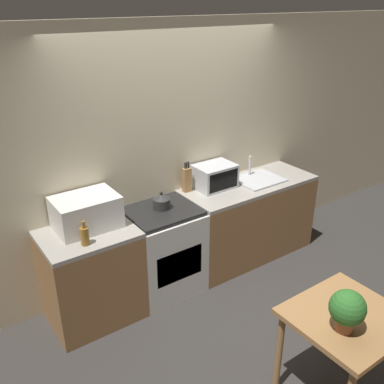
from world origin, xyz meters
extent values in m
plane|color=#33302D|center=(0.00, 0.00, 0.00)|extent=(16.00, 16.00, 0.00)
cube|color=beige|center=(0.00, 0.94, 1.30)|extent=(10.00, 0.06, 2.60)
cube|color=olive|center=(-1.13, 0.60, 0.43)|extent=(0.81, 0.62, 0.86)
cube|color=#9E998E|center=(-1.13, 0.60, 0.88)|extent=(0.81, 0.62, 0.04)
cube|color=olive|center=(0.76, 0.60, 0.43)|extent=(1.56, 0.62, 0.86)
cube|color=#9E998E|center=(0.76, 0.60, 0.88)|extent=(1.56, 0.62, 0.04)
cube|color=silver|center=(-0.37, 0.60, 0.43)|extent=(0.70, 0.62, 0.86)
cube|color=black|center=(-0.37, 0.60, 0.88)|extent=(0.67, 0.57, 0.04)
cube|color=black|center=(-0.37, 0.30, 0.43)|extent=(0.50, 0.02, 0.32)
cylinder|color=#2D2D2D|center=(-0.35, 0.63, 0.95)|extent=(0.17, 0.17, 0.10)
cone|color=#2D2D2D|center=(-0.35, 0.63, 1.02)|extent=(0.16, 0.16, 0.05)
sphere|color=black|center=(-0.35, 0.63, 1.06)|extent=(0.03, 0.03, 0.03)
cube|color=silver|center=(-1.08, 0.69, 1.05)|extent=(0.55, 0.39, 0.29)
cube|color=black|center=(-1.08, 0.50, 1.05)|extent=(0.48, 0.01, 0.23)
cylinder|color=olive|center=(-1.21, 0.42, 0.98)|extent=(0.07, 0.07, 0.16)
cylinder|color=olive|center=(-1.21, 0.42, 1.09)|extent=(0.03, 0.03, 0.06)
cube|color=#9E7042|center=(0.07, 0.81, 1.03)|extent=(0.08, 0.06, 0.26)
cylinder|color=black|center=(0.05, 0.81, 1.19)|extent=(0.01, 0.01, 0.07)
cylinder|color=black|center=(0.07, 0.81, 1.19)|extent=(0.01, 0.01, 0.07)
cylinder|color=black|center=(0.09, 0.81, 1.19)|extent=(0.01, 0.01, 0.07)
cube|color=silver|center=(0.37, 0.73, 1.03)|extent=(0.42, 0.31, 0.25)
cube|color=black|center=(0.37, 0.58, 1.03)|extent=(0.37, 0.01, 0.20)
cube|color=silver|center=(0.89, 0.60, 0.91)|extent=(0.51, 0.42, 0.02)
cylinder|color=silver|center=(0.89, 0.75, 1.03)|extent=(0.03, 0.03, 0.22)
cube|color=#9E7042|center=(-0.01, -1.27, 0.74)|extent=(0.76, 0.71, 0.04)
cylinder|color=#9E7042|center=(-0.33, -0.98, 0.36)|extent=(0.05, 0.05, 0.72)
cylinder|color=#9E7042|center=(0.31, -0.98, 0.36)|extent=(0.05, 0.05, 0.72)
cylinder|color=#9E5B3D|center=(-0.16, -1.34, 0.80)|extent=(0.12, 0.12, 0.08)
sphere|color=#2D6B28|center=(-0.16, -1.34, 0.94)|extent=(0.24, 0.24, 0.24)
camera|label=1|loc=(-2.23, -2.56, 2.76)|focal=40.00mm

